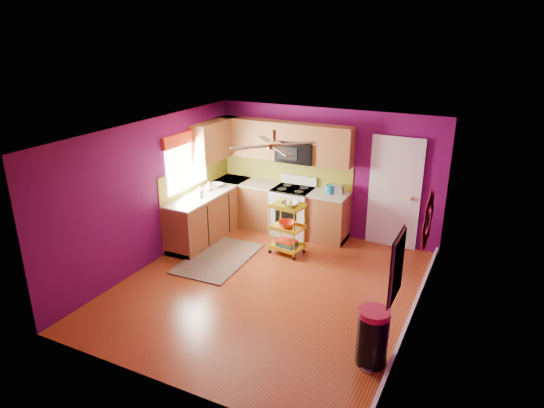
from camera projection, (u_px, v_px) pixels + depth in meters
The scene contains 18 objects.
ground at pixel (268, 288), 7.73m from camera, with size 5.00×5.00×0.00m, color maroon.
room_envelope at pixel (270, 191), 7.15m from camera, with size 4.54×5.04×2.52m.
lower_cabinets at pixel (249, 212), 9.67m from camera, with size 2.81×2.31×0.94m.
electric_range at pixel (293, 210), 9.62m from camera, with size 0.76×0.66×1.13m.
upper_cabinetry at pixel (261, 142), 9.45m from camera, with size 2.80×2.30×1.26m.
left_window at pixel (186, 152), 8.93m from camera, with size 0.08×1.35×1.08m.
panel_door at pixel (394, 194), 8.88m from camera, with size 0.95×0.11×2.15m.
right_wall_art at pixel (416, 239), 6.01m from camera, with size 0.04×2.74×1.04m.
ceiling_fan at pixel (274, 145), 7.10m from camera, with size 1.01×1.01×0.26m.
shag_rug at pixel (218, 258), 8.68m from camera, with size 1.03×1.68×0.02m, color black.
rolling_cart at pixel (287, 226), 8.72m from camera, with size 0.63×0.50×1.04m.
trash_can at pixel (372, 337), 5.90m from camera, with size 0.46×0.47×0.74m.
teal_kettle at pixel (330, 189), 9.17m from camera, with size 0.18×0.18×0.21m.
toaster at pixel (338, 189), 9.15m from camera, with size 0.22×0.15×0.18m, color beige.
soap_bottle_a at pixel (199, 192), 8.94m from camera, with size 0.09×0.09×0.20m, color #EA3F72.
soap_bottle_b at pixel (209, 186), 9.30m from camera, with size 0.14×0.14×0.18m, color white.
counter_dish at pixel (217, 185), 9.57m from camera, with size 0.24×0.24×0.06m, color white.
counter_cup at pixel (200, 191), 9.13m from camera, with size 0.13×0.13×0.11m, color white.
Camera 1 is at (3.07, -6.06, 3.93)m, focal length 32.00 mm.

